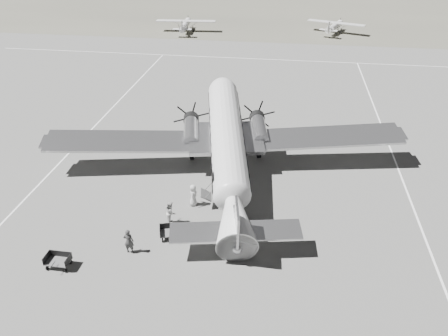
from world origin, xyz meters
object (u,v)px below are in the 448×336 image
Objects in this scene: baggage_cart_near at (171,232)px; ramp_agent at (171,212)px; ground_crew at (129,241)px; passenger at (193,195)px; baggage_cart_far at (58,261)px; light_plane_left at (186,26)px; dc3_airliner at (228,147)px; light_plane_right at (335,27)px.

baggage_cart_near is 1.77m from ramp_agent.
ground_crew is 6.68m from passenger.
baggage_cart_far is 4.51m from ground_crew.
passenger is (7.06, 7.95, 0.43)m from baggage_cart_far.
ground_crew reaches higher than ramp_agent.
baggage_cart_far is at bearing 139.81° from passenger.
light_plane_left is 6.10× the size of ground_crew.
dc3_airliner reaches higher than light_plane_left.
light_plane_right is at bearing 59.74° from baggage_cart_near.
light_plane_left reaches higher than baggage_cart_near.
ramp_agent is at bearing -127.04° from dc3_airliner.
light_plane_right is 66.39m from ground_crew.
baggage_cart_near is 1.02× the size of baggage_cart_far.
light_plane_left is 6.31× the size of passenger.
baggage_cart_far is at bearing -87.61° from light_plane_right.
ground_crew reaches higher than baggage_cart_near.
light_plane_left is at bearing 96.03° from baggage_cart_far.
passenger reaches higher than baggage_cart_far.
light_plane_left is 6.95× the size of baggage_cart_far.
baggage_cart_near reaches higher than baggage_cart_far.
ramp_agent is at bearing -84.01° from light_plane_right.
ramp_agent reaches higher than passenger.
dc3_airliner is 17.35× the size of ramp_agent.
dc3_airliner is at bearing -24.70° from passenger.
light_plane_right reaches higher than ground_crew.
passenger is (13.12, -55.09, -0.28)m from light_plane_left.
ground_crew is at bearing 154.23° from passenger.
light_plane_right is 6.66× the size of baggage_cart_far.
light_plane_right is 6.05× the size of passenger.
ramp_agent is 1.02× the size of passenger.
dc3_airliner reaches higher than ground_crew.
ground_crew is at bearing -84.86° from light_plane_right.
ramp_agent is (1.92, 3.52, -0.02)m from ground_crew.
light_plane_left is at bearing -2.18° from ramp_agent.
ramp_agent is (5.93, 5.53, 0.45)m from baggage_cart_far.
baggage_cart_near is at bearing 171.62° from passenger.
dc3_airliner is 2.92× the size of light_plane_right.
baggage_cart_near is 4.16m from passenger.
baggage_cart_near is at bearing -179.51° from ramp_agent.
ramp_agent is at bearing 156.37° from passenger.
light_plane_right is 5.84× the size of ground_crew.
light_plane_right is at bearing -12.61° from passenger.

